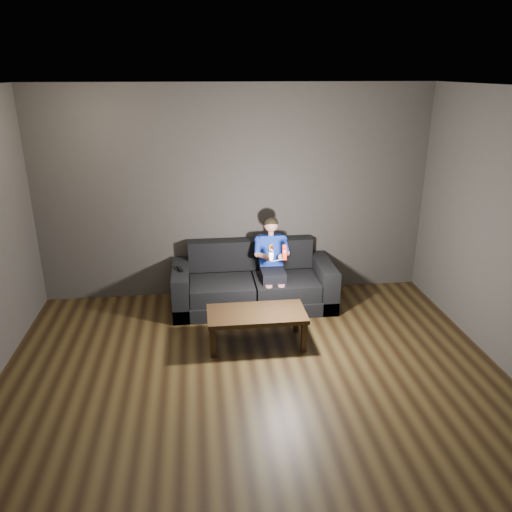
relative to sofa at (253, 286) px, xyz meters
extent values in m
plane|color=black|center=(-0.17, -2.05, -0.25)|extent=(5.00, 5.00, 0.00)
cube|color=#393532|center=(-0.17, 0.45, 1.10)|extent=(5.00, 0.04, 2.70)
cube|color=white|center=(-0.17, -2.05, 2.45)|extent=(5.00, 5.00, 0.02)
cube|color=black|center=(0.00, -0.03, -0.17)|extent=(2.01, 0.87, 0.17)
cube|color=black|center=(-0.40, -0.12, 0.03)|extent=(0.78, 0.61, 0.21)
cube|color=black|center=(0.40, -0.12, 0.03)|extent=(0.78, 0.61, 0.21)
cube|color=black|center=(0.00, 0.30, 0.33)|extent=(1.61, 0.20, 0.39)
cube|color=black|center=(-0.90, -0.03, 0.02)|extent=(0.20, 0.87, 0.55)
cube|color=black|center=(0.90, -0.03, 0.02)|extent=(0.20, 0.87, 0.55)
cube|color=black|center=(0.23, -0.14, 0.20)|extent=(0.29, 0.37, 0.13)
cube|color=#0A2A9D|center=(0.23, 0.05, 0.46)|extent=(0.29, 0.21, 0.40)
cube|color=#F1F929|center=(0.23, -0.03, 0.52)|extent=(0.09, 0.09, 0.10)
cube|color=#AB110E|center=(0.23, -0.03, 0.52)|extent=(0.06, 0.06, 0.06)
cylinder|color=tan|center=(0.23, 0.05, 0.68)|extent=(0.07, 0.07, 0.06)
sphere|color=tan|center=(0.23, 0.05, 0.79)|extent=(0.17, 0.17, 0.17)
ellipsoid|color=black|center=(0.23, 0.06, 0.81)|extent=(0.18, 0.18, 0.16)
cylinder|color=#0A2A9D|center=(0.05, -0.01, 0.53)|extent=(0.08, 0.22, 0.18)
cylinder|color=#0A2A9D|center=(0.41, -0.01, 0.53)|extent=(0.08, 0.22, 0.18)
cylinder|color=tan|center=(0.10, -0.16, 0.49)|extent=(0.13, 0.23, 0.10)
cylinder|color=tan|center=(0.36, -0.16, 0.49)|extent=(0.13, 0.23, 0.10)
sphere|color=tan|center=(0.16, -0.26, 0.48)|extent=(0.08, 0.08, 0.08)
sphere|color=tan|center=(0.31, -0.26, 0.48)|extent=(0.08, 0.08, 0.08)
cylinder|color=tan|center=(0.15, -0.33, -0.01)|extent=(0.09, 0.09, 0.33)
cylinder|color=tan|center=(0.31, -0.33, -0.01)|extent=(0.09, 0.09, 0.33)
cube|color=red|center=(0.31, -0.46, 0.61)|extent=(0.04, 0.07, 0.18)
cube|color=maroon|center=(0.31, -0.48, 0.66)|extent=(0.03, 0.01, 0.03)
cylinder|color=silver|center=(0.31, -0.48, 0.60)|extent=(0.02, 0.01, 0.02)
ellipsoid|color=silver|center=(0.16, -0.46, 0.58)|extent=(0.07, 0.10, 0.16)
cylinder|color=black|center=(0.16, -0.49, 0.64)|extent=(0.03, 0.01, 0.03)
cube|color=black|center=(-0.90, -0.07, 0.31)|extent=(0.08, 0.16, 0.03)
cube|color=black|center=(-0.90, -0.03, 0.33)|extent=(0.02, 0.02, 0.00)
cube|color=black|center=(-0.08, -0.98, 0.11)|extent=(1.06, 0.53, 0.05)
cube|color=black|center=(-0.56, -1.20, -0.08)|extent=(0.06, 0.06, 0.34)
cube|color=black|center=(0.41, -1.20, -0.08)|extent=(0.06, 0.06, 0.34)
cube|color=black|center=(-0.56, -0.76, -0.08)|extent=(0.06, 0.06, 0.34)
cube|color=black|center=(0.41, -0.76, -0.08)|extent=(0.06, 0.06, 0.34)
camera|label=1|loc=(-0.65, -5.76, 2.58)|focal=35.00mm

